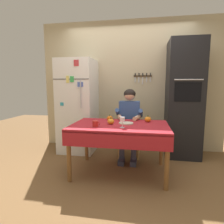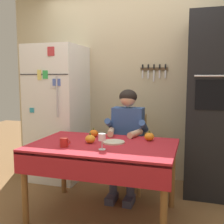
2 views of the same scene
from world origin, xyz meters
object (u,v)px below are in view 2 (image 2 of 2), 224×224
(chair_behind_person, at_px, (130,148))
(wall_oven, at_px, (214,106))
(coffee_mug, at_px, (64,142))
(pumpkin_medium, at_px, (90,139))
(wine_glass, at_px, (102,138))
(pumpkin_large, at_px, (149,137))
(dining_table, at_px, (103,153))
(seated_person, at_px, (127,133))
(refrigerator, at_px, (58,113))
(pumpkin_small, at_px, (94,133))
(serving_tray, at_px, (114,142))

(chair_behind_person, bearing_deg, wall_oven, 7.72)
(coffee_mug, relative_size, pumpkin_medium, 1.03)
(wine_glass, relative_size, pumpkin_large, 1.40)
(dining_table, bearing_deg, pumpkin_large, 35.39)
(seated_person, bearing_deg, chair_behind_person, 90.00)
(refrigerator, bearing_deg, pumpkin_small, -38.62)
(chair_behind_person, relative_size, wine_glass, 6.32)
(dining_table, distance_m, seated_person, 0.62)
(pumpkin_medium, bearing_deg, wall_oven, 37.53)
(dining_table, bearing_deg, wall_oven, 41.31)
(wine_glass, bearing_deg, pumpkin_large, 54.17)
(wall_oven, relative_size, dining_table, 1.50)
(seated_person, distance_m, pumpkin_medium, 0.63)
(coffee_mug, height_order, pumpkin_large, pumpkin_large)
(wall_oven, height_order, pumpkin_large, wall_oven)
(wall_oven, relative_size, pumpkin_large, 20.02)
(dining_table, xyz_separation_m, serving_tray, (0.09, 0.09, 0.09))
(pumpkin_medium, relative_size, pumpkin_small, 1.02)
(pumpkin_medium, bearing_deg, pumpkin_small, 103.61)
(wine_glass, height_order, serving_tray, wine_glass)
(seated_person, xyz_separation_m, pumpkin_small, (-0.29, -0.32, 0.04))
(pumpkin_small, bearing_deg, pumpkin_medium, -76.39)
(seated_person, height_order, pumpkin_small, seated_person)
(coffee_mug, xyz_separation_m, wine_glass, (0.37, 0.01, 0.06))
(refrigerator, relative_size, pumpkin_medium, 17.29)
(pumpkin_large, height_order, pumpkin_medium, same)
(pumpkin_small, xyz_separation_m, serving_tray, (0.28, -0.19, -0.03))
(dining_table, distance_m, pumpkin_large, 0.52)
(dining_table, relative_size, pumpkin_large, 13.35)
(pumpkin_medium, bearing_deg, wine_glass, -46.17)
(coffee_mug, xyz_separation_m, pumpkin_large, (0.72, 0.48, -0.00))
(wall_oven, xyz_separation_m, serving_tray, (-0.96, -0.83, -0.30))
(coffee_mug, xyz_separation_m, pumpkin_medium, (0.18, 0.21, -0.00))
(pumpkin_small, bearing_deg, wine_glass, -61.14)
(coffee_mug, xyz_separation_m, serving_tray, (0.40, 0.28, -0.03))
(refrigerator, bearing_deg, dining_table, -42.91)
(pumpkin_medium, bearing_deg, refrigerator, 133.21)
(wall_oven, distance_m, serving_tray, 1.31)
(wine_glass, height_order, pumpkin_medium, wine_glass)
(refrigerator, bearing_deg, wall_oven, 1.13)
(chair_behind_person, xyz_separation_m, pumpkin_small, (-0.29, -0.51, 0.27))
(pumpkin_small, bearing_deg, wall_oven, 27.15)
(refrigerator, relative_size, chair_behind_person, 1.94)
(dining_table, bearing_deg, refrigerator, 137.09)
(chair_behind_person, relative_size, pumpkin_small, 9.09)
(coffee_mug, height_order, wine_glass, wine_glass)
(dining_table, bearing_deg, coffee_mug, -147.98)
(refrigerator, xyz_separation_m, coffee_mug, (0.64, -1.08, -0.12))
(pumpkin_large, height_order, serving_tray, pumpkin_large)
(coffee_mug, relative_size, pumpkin_small, 1.05)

